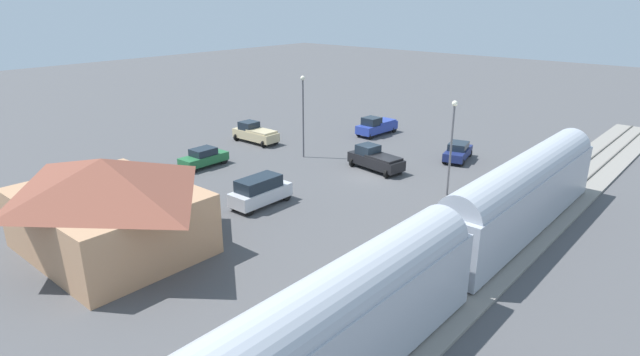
# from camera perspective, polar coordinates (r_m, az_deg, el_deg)

# --- Properties ---
(ground_plane) EXTENTS (200.00, 200.00, 0.00)m
(ground_plane) POSITION_cam_1_polar(r_m,az_deg,el_deg) (45.59, 5.80, 0.27)
(ground_plane) COLOR #4C4C4F
(railway_track) EXTENTS (4.80, 70.00, 0.30)m
(railway_track) POSITION_cam_1_polar(r_m,az_deg,el_deg) (39.77, 22.49, -3.93)
(railway_track) COLOR gray
(railway_track) RESTS_ON ground
(platform) EXTENTS (3.20, 46.00, 0.30)m
(platform) POSITION_cam_1_polar(r_m,az_deg,el_deg) (41.00, 17.26, -2.53)
(platform) COLOR #A8A399
(platform) RESTS_ON ground
(station_building) EXTENTS (11.79, 9.22, 5.88)m
(station_building) POSITION_cam_1_polar(r_m,az_deg,el_deg) (33.71, -22.40, -2.60)
(station_building) COLOR tan
(station_building) RESTS_ON ground
(pedestrian_on_platform) EXTENTS (0.36, 0.36, 1.71)m
(pedestrian_on_platform) POSITION_cam_1_polar(r_m,az_deg,el_deg) (48.79, 22.12, 1.77)
(pedestrian_on_platform) COLOR #333338
(pedestrian_on_platform) RESTS_ON platform
(pedestrian_waiting_far) EXTENTS (0.36, 0.36, 1.71)m
(pedestrian_waiting_far) POSITION_cam_1_polar(r_m,az_deg,el_deg) (44.11, 19.50, 0.33)
(pedestrian_waiting_far) COLOR #23284C
(pedestrian_waiting_far) RESTS_ON platform
(suv_silver) EXTENTS (2.00, 4.92, 2.22)m
(suv_silver) POSITION_cam_1_polar(r_m,az_deg,el_deg) (38.80, -6.64, -1.41)
(suv_silver) COLOR silver
(suv_silver) RESTS_ON ground
(sedan_green) EXTENTS (1.91, 4.53, 1.74)m
(sedan_green) POSITION_cam_1_polar(r_m,az_deg,el_deg) (48.74, -12.71, 2.24)
(sedan_green) COLOR #236638
(sedan_green) RESTS_ON ground
(sedan_navy) EXTENTS (2.84, 4.81, 1.74)m
(sedan_navy) POSITION_cam_1_polar(r_m,az_deg,el_deg) (51.14, 14.98, 2.85)
(sedan_navy) COLOR navy
(sedan_navy) RESTS_ON ground
(pickup_blue) EXTENTS (2.21, 5.49, 2.14)m
(pickup_blue) POSITION_cam_1_polar(r_m,az_deg,el_deg) (59.20, 6.24, 5.75)
(pickup_blue) COLOR #283D9E
(pickup_blue) RESTS_ON ground
(pickup_black) EXTENTS (5.63, 3.11, 2.14)m
(pickup_black) POSITION_cam_1_polar(r_m,az_deg,el_deg) (46.86, 6.09, 2.11)
(pickup_black) COLOR black
(pickup_black) RESTS_ON ground
(pickup_tan) EXTENTS (5.40, 2.48, 2.14)m
(pickup_tan) POSITION_cam_1_polar(r_m,az_deg,el_deg) (56.09, -7.19, 4.95)
(pickup_tan) COLOR #C6B284
(pickup_tan) RESTS_ON ground
(light_pole_near_platform) EXTENTS (0.44, 0.44, 7.53)m
(light_pole_near_platform) POSITION_cam_1_polar(r_m,az_deg,el_deg) (40.75, 14.35, 4.45)
(light_pole_near_platform) COLOR #515156
(light_pole_near_platform) RESTS_ON ground
(light_pole_lot_center) EXTENTS (0.44, 0.44, 7.91)m
(light_pole_lot_center) POSITION_cam_1_polar(r_m,az_deg,el_deg) (49.47, -1.88, 7.84)
(light_pole_lot_center) COLOR #515156
(light_pole_lot_center) RESTS_ON ground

